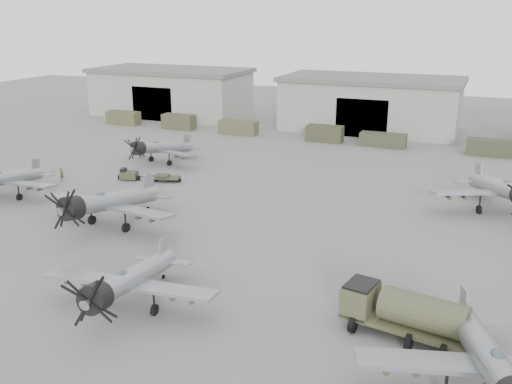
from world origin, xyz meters
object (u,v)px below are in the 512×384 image
tug_trailer (142,176)px  aircraft_near_2 (492,364)px  ground_crew (62,174)px  aircraft_mid_1 (106,203)px  aircraft_near_1 (127,281)px  fuel_tanker (405,311)px  aircraft_far_1 (503,190)px  aircraft_mid_0 (2,179)px  aircraft_far_0 (159,148)px

tug_trailer → aircraft_near_2: bearing=-49.6°
aircraft_near_2 → ground_crew: (-46.81, 23.69, -1.62)m
aircraft_mid_1 → tug_trailer: bearing=118.0°
aircraft_near_1 → aircraft_mid_1: bearing=126.3°
fuel_tanker → tug_trailer: size_ratio=1.12×
aircraft_near_1 → aircraft_far_1: (22.46, 29.90, 0.28)m
aircraft_far_1 → fuel_tanker: 26.56m
aircraft_mid_1 → tug_trailer: aircraft_mid_1 is taller
aircraft_near_1 → tug_trailer: 30.98m
aircraft_far_1 → aircraft_mid_1: bearing=-175.4°
aircraft_mid_0 → fuel_tanker: 44.32m
aircraft_mid_1 → aircraft_far_1: 37.55m
aircraft_near_1 → aircraft_far_1: size_ratio=0.91×
ground_crew → aircraft_near_2: bearing=-114.5°
aircraft_mid_1 → aircraft_far_0: bearing=116.2°
aircraft_near_1 → aircraft_far_1: 37.40m
aircraft_near_1 → aircraft_near_2: bearing=-7.8°
aircraft_near_1 → aircraft_mid_0: size_ratio=1.03×
fuel_tanker → ground_crew: fuel_tanker is taller
aircraft_mid_0 → aircraft_mid_1: size_ratio=0.86×
aircraft_near_2 → aircraft_mid_1: (-32.52, 13.03, 0.06)m
aircraft_far_0 → aircraft_far_1: (40.97, -3.87, 0.39)m
fuel_tanker → tug_trailer: bearing=156.6°
tug_trailer → aircraft_far_0: bearing=92.3°
aircraft_far_0 → fuel_tanker: bearing=-24.4°
aircraft_far_1 → ground_crew: bearing=164.8°
aircraft_near_2 → fuel_tanker: aircraft_near_2 is taller
aircraft_mid_0 → ground_crew: bearing=78.4°
aircraft_far_0 → ground_crew: aircraft_far_0 is taller
aircraft_mid_0 → aircraft_near_2: bearing=-22.8°
fuel_tanker → aircraft_near_2: bearing=-35.0°
aircraft_mid_1 → aircraft_far_0: size_ratio=1.19×
tug_trailer → aircraft_mid_1: bearing=-82.1°
aircraft_mid_0 → fuel_tanker: size_ratio=1.46×
aircraft_mid_1 → fuel_tanker: size_ratio=1.69×
tug_trailer → aircraft_mid_0: bearing=-144.0°
aircraft_far_1 → aircraft_mid_0: bearing=173.3°
aircraft_near_2 → aircraft_far_0: aircraft_near_2 is taller
aircraft_far_0 → fuel_tanker: 46.49m
aircraft_far_0 → aircraft_far_1: size_ratio=0.86×
aircraft_far_0 → aircraft_mid_0: bearing=-95.6°
aircraft_mid_1 → aircraft_near_1: bearing=-42.6°
fuel_tanker → aircraft_near_1: bearing=-156.8°
tug_trailer → fuel_tanker: bearing=-47.9°
aircraft_mid_1 → ground_crew: (-14.29, 10.66, -1.68)m
aircraft_near_1 → aircraft_mid_1: (-10.54, 11.98, 0.28)m
aircraft_mid_0 → tug_trailer: (9.50, 11.35, -1.59)m
tug_trailer → aircraft_near_1: bearing=-72.3°
aircraft_near_2 → aircraft_mid_0: aircraft_near_2 is taller
aircraft_mid_1 → aircraft_far_0: (-7.97, 21.78, -0.39)m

